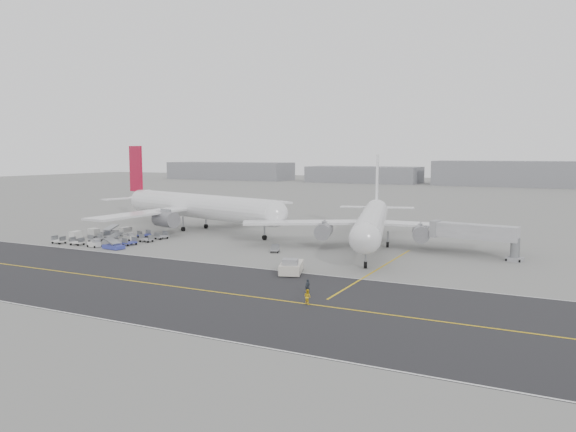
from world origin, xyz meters
The scene contains 11 objects.
ground centered at (0.00, 0.00, 0.00)m, with size 700.00×700.00×0.00m, color gray.
taxiway centered at (5.02, -17.98, 0.01)m, with size 220.00×59.00×0.03m.
horizon_buildings centered at (30.00, 260.00, 0.00)m, with size 520.00×28.00×28.00m, color gray, non-canonical shape.
airliner_a centered at (-22.96, 30.38, 5.82)m, with size 57.06×55.86×20.19m.
airliner_b centered at (22.46, 25.61, 5.18)m, with size 49.74×50.83×17.95m.
pushback_tug centered at (19.08, -3.07, 1.01)m, with size 5.13×8.62×2.45m.
jet_bridge centered at (42.03, 23.64, 4.19)m, with size 16.10×5.08×6.01m.
gse_cluster centered at (-28.48, 8.46, 0.00)m, with size 22.54×21.72×2.04m, color #96979C, non-canonical shape.
stray_dolly centered at (8.32, 11.91, 0.00)m, with size 1.43×2.33×1.43m, color silver, non-canonical shape.
ground_crew_a centered at (26.70, -13.63, 0.98)m, with size 0.72×0.47×1.96m, color black.
ground_crew_b centered at (28.70, -18.05, 0.93)m, with size 0.91×0.71×1.87m, color yellow.
Camera 1 is at (56.36, -78.37, 18.16)m, focal length 35.00 mm.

